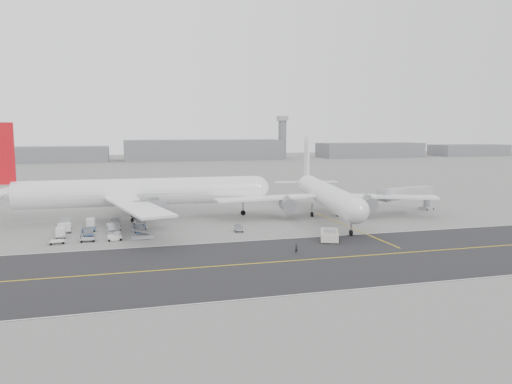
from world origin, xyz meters
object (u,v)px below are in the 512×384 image
object	(u,v)px
airliner_b	(326,194)
control_tower	(282,136)
jet_bridge	(407,194)
airliner_a	(134,192)
ground_crew_a	(296,249)
pushback_tug	(329,235)

from	to	relation	value
airliner_b	control_tower	bearing A→B (deg)	83.83
jet_bridge	airliner_a	bearing A→B (deg)	161.37
airliner_b	ground_crew_a	world-z (taller)	airliner_b
pushback_tug	jet_bridge	size ratio (longest dim) A/B	0.51
jet_bridge	ground_crew_a	world-z (taller)	jet_bridge
airliner_a	ground_crew_a	bearing A→B (deg)	-146.77
pushback_tug	jet_bridge	distance (m)	41.42
airliner_a	ground_crew_a	xyz separation A→B (m)	(25.41, -40.12, -5.66)
airliner_b	ground_crew_a	bearing A→B (deg)	-110.79
pushback_tug	ground_crew_a	distance (m)	12.49
control_tower	jet_bridge	world-z (taller)	control_tower
ground_crew_a	jet_bridge	bearing A→B (deg)	22.33
airliner_b	ground_crew_a	distance (m)	37.73
control_tower	jet_bridge	bearing A→B (deg)	-100.88
airliner_a	control_tower	bearing A→B (deg)	-24.74
ground_crew_a	airliner_b	bearing A→B (deg)	43.02
pushback_tug	jet_bridge	world-z (taller)	jet_bridge
jet_bridge	ground_crew_a	xyz separation A→B (m)	(-41.88, -33.70, -3.70)
jet_bridge	airliner_b	bearing A→B (deg)	170.39
control_tower	jet_bridge	size ratio (longest dim) A/B	1.81
airliner_a	airliner_b	size ratio (longest dim) A/B	1.19
airliner_b	ground_crew_a	size ratio (longest dim) A/B	34.04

